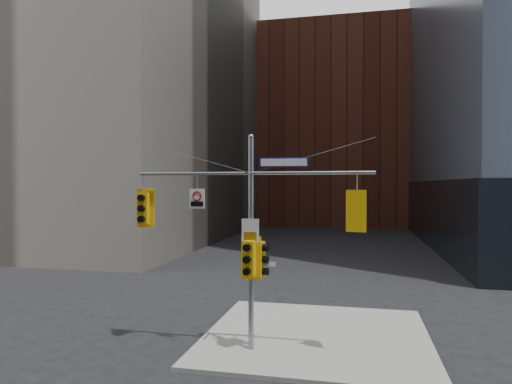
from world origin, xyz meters
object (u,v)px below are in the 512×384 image
at_px(traffic_light_east_arm, 357,211).
at_px(regulatory_sign_arm, 197,198).
at_px(street_sign_blade, 284,162).
at_px(signal_assembly, 251,221).
at_px(traffic_light_west_arm, 144,208).
at_px(traffic_light_pole_side, 261,259).
at_px(traffic_light_pole_front, 249,258).

distance_m(traffic_light_east_arm, regulatory_sign_arm, 5.32).
xyz_separation_m(street_sign_blade, regulatory_sign_arm, (-2.97, -0.02, -1.18)).
distance_m(signal_assembly, regulatory_sign_arm, 2.02).
bearing_deg(regulatory_sign_arm, signal_assembly, 1.54).
xyz_separation_m(signal_assembly, traffic_light_west_arm, (-3.87, 0.01, 0.38)).
height_order(traffic_light_pole_side, traffic_light_pole_front, traffic_light_pole_front).
relative_size(traffic_light_west_arm, traffic_light_east_arm, 1.03).
xyz_separation_m(traffic_light_west_arm, regulatory_sign_arm, (1.99, -0.03, 0.37)).
xyz_separation_m(traffic_light_pole_side, traffic_light_pole_front, (-0.33, -0.26, 0.06)).
distance_m(traffic_light_pole_side, traffic_light_pole_front, 0.42).
xyz_separation_m(traffic_light_east_arm, regulatory_sign_arm, (-5.31, -0.02, 0.37)).
bearing_deg(traffic_light_east_arm, regulatory_sign_arm, 9.33).
bearing_deg(traffic_light_west_arm, regulatory_sign_arm, -4.26).
bearing_deg(street_sign_blade, traffic_light_west_arm, 177.50).
bearing_deg(traffic_light_pole_side, traffic_light_east_arm, -79.30).
bearing_deg(street_sign_blade, signal_assembly, 177.77).
distance_m(traffic_light_west_arm, traffic_light_pole_front, 4.19).
bearing_deg(traffic_light_pole_side, street_sign_blade, -78.99).
distance_m(traffic_light_east_arm, street_sign_blade, 2.80).
distance_m(traffic_light_pole_front, regulatory_sign_arm, 2.73).
distance_m(signal_assembly, traffic_light_east_arm, 3.45).
bearing_deg(signal_assembly, traffic_light_west_arm, 179.80).
distance_m(traffic_light_west_arm, regulatory_sign_arm, 2.03).
xyz_separation_m(traffic_light_east_arm, traffic_light_pole_side, (-3.10, -0.00, -1.65)).
distance_m(signal_assembly, traffic_light_pole_front, 1.23).
bearing_deg(street_sign_blade, traffic_light_pole_front, -168.56).
height_order(signal_assembly, traffic_light_pole_side, signal_assembly).
distance_m(signal_assembly, traffic_light_west_arm, 3.89).
xyz_separation_m(signal_assembly, street_sign_blade, (1.09, 0.00, 1.93)).
bearing_deg(regulatory_sign_arm, traffic_light_pole_side, 1.39).
bearing_deg(traffic_light_pole_side, regulatory_sign_arm, 101.12).
bearing_deg(traffic_light_east_arm, street_sign_blade, 9.06).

